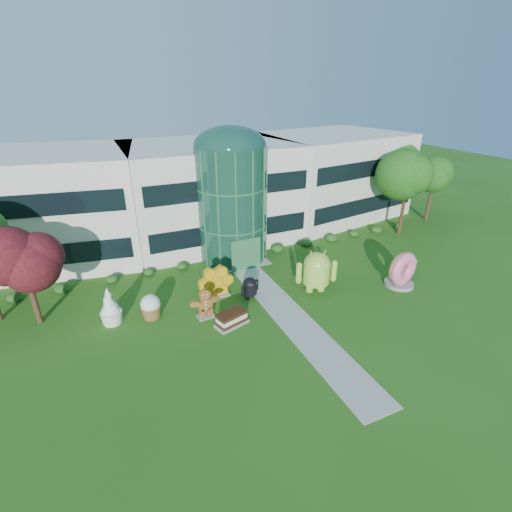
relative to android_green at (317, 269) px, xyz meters
name	(u,v)px	position (x,y,z in m)	size (l,w,h in m)	color
ground	(299,326)	(-3.45, -3.49, -1.85)	(140.00, 140.00, 0.00)	#215114
building	(210,191)	(-3.45, 14.51, 2.80)	(46.00, 15.00, 9.30)	beige
atrium	(232,204)	(-3.45, 8.51, 3.05)	(6.00, 6.00, 9.80)	#194738
walkway	(285,310)	(-3.45, -1.49, -1.83)	(2.40, 20.00, 0.04)	#9E9E93
tree_red	(29,283)	(-18.95, 4.01, 1.15)	(4.00, 4.00, 6.00)	#3F0C14
trees_backdrop	(228,209)	(-3.45, 9.51, 2.35)	(52.00, 8.00, 8.40)	#244F13
android_green	(317,269)	(0.00, 0.00, 0.00)	(3.27, 2.18, 3.70)	#9DC53F
android_black	(250,286)	(-4.96, 1.11, -0.89)	(1.69, 1.14, 1.92)	black
donut	(402,269)	(6.47, -2.00, -0.41)	(2.76, 1.33, 2.87)	#DB5382
gingerbread	(205,303)	(-8.69, 0.08, -0.78)	(2.33, 0.90, 2.15)	brown
ice_cream_sandwich	(232,319)	(-7.42, -1.53, -1.37)	(2.15, 1.08, 0.96)	black
honeycomb	(216,283)	(-7.17, 2.35, -0.74)	(2.83, 1.01, 2.22)	orange
froyo	(110,306)	(-14.55, 1.96, -0.56)	(1.50, 1.50, 2.57)	white
cupcake	(151,306)	(-12.05, 1.55, -1.00)	(1.42, 1.42, 1.70)	white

